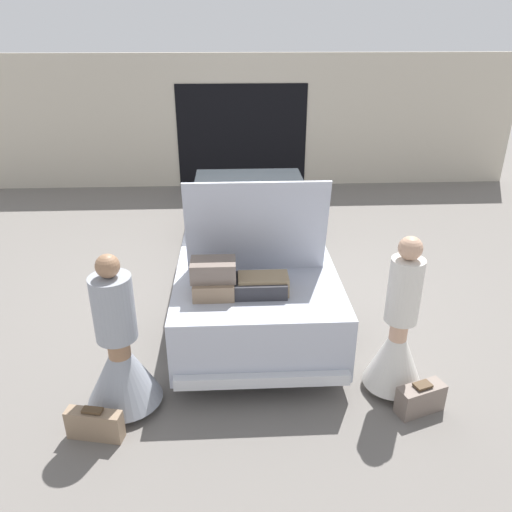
# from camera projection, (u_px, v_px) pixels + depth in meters

# --- Properties ---
(ground_plane) EXTENTS (40.00, 40.00, 0.00)m
(ground_plane) POSITION_uv_depth(u_px,v_px,m) (251.00, 279.00, 7.17)
(ground_plane) COLOR slate
(garage_wall_back) EXTENTS (12.00, 0.14, 2.80)m
(garage_wall_back) POSITION_uv_depth(u_px,v_px,m) (242.00, 122.00, 10.80)
(garage_wall_back) COLOR beige
(garage_wall_back) RESTS_ON ground_plane
(car) EXTENTS (1.80, 5.18, 1.93)m
(car) POSITION_uv_depth(u_px,v_px,m) (251.00, 240.00, 6.91)
(car) COLOR #B2B7C6
(car) RESTS_ON ground_plane
(person_left) EXTENTS (0.70, 0.70, 1.60)m
(person_left) POSITION_uv_depth(u_px,v_px,m) (120.00, 357.00, 4.58)
(person_left) COLOR #997051
(person_left) RESTS_ON ground_plane
(person_right) EXTENTS (0.58, 0.58, 1.66)m
(person_right) POSITION_uv_depth(u_px,v_px,m) (397.00, 339.00, 4.79)
(person_right) COLOR tan
(person_right) RESTS_ON ground_plane
(suitcase_beside_left_person) EXTENTS (0.52, 0.23, 0.32)m
(suitcase_beside_left_person) POSITION_uv_depth(u_px,v_px,m) (95.00, 424.00, 4.38)
(suitcase_beside_left_person) COLOR #8C7259
(suitcase_beside_left_person) RESTS_ON ground_plane
(suitcase_beside_right_person) EXTENTS (0.49, 0.32, 0.32)m
(suitcase_beside_right_person) POSITION_uv_depth(u_px,v_px,m) (420.00, 399.00, 4.68)
(suitcase_beside_right_person) COLOR #75665B
(suitcase_beside_right_person) RESTS_ON ground_plane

